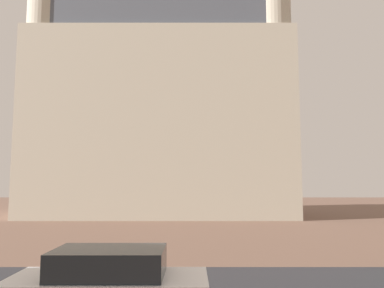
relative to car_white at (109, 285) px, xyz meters
The scene contains 3 objects.
ground_plane 3.79m from the car_white, 64.10° to the left, with size 120.00×120.00×0.00m, color brown.
landmark_building 26.70m from the car_white, 93.59° to the left, with size 22.40×10.15×35.92m.
car_white is the anchor object (origin of this frame).
Camera 1 is at (0.15, -1.49, 2.89)m, focal length 34.52 mm.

